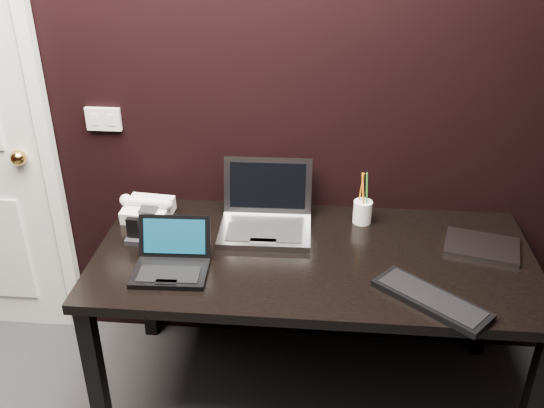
# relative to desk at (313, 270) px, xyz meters

# --- Properties ---
(wall_back) EXTENTS (4.00, 0.00, 4.00)m
(wall_back) POSITION_rel_desk_xyz_m (-0.30, 0.40, 0.64)
(wall_back) COLOR black
(wall_back) RESTS_ON ground
(wall_switch) EXTENTS (0.15, 0.02, 0.10)m
(wall_switch) POSITION_rel_desk_xyz_m (-0.92, 0.39, 0.46)
(wall_switch) COLOR silver
(wall_switch) RESTS_ON wall_back
(desk) EXTENTS (1.70, 0.80, 0.74)m
(desk) POSITION_rel_desk_xyz_m (0.00, 0.00, 0.00)
(desk) COLOR black
(desk) RESTS_ON ground
(netbook) EXTENTS (0.28, 0.25, 0.17)m
(netbook) POSITION_rel_desk_xyz_m (-0.52, -0.16, 0.11)
(netbook) COLOR black
(netbook) RESTS_ON desk
(silver_laptop) EXTENTS (0.38, 0.34, 0.26)m
(silver_laptop) POSITION_rel_desk_xyz_m (-0.20, 0.18, 0.13)
(silver_laptop) COLOR gray
(silver_laptop) RESTS_ON desk
(ext_keyboard) EXTENTS (0.40, 0.37, 0.03)m
(ext_keyboard) POSITION_rel_desk_xyz_m (0.41, -0.27, 0.09)
(ext_keyboard) COLOR black
(ext_keyboard) RESTS_ON desk
(closed_laptop) EXTENTS (0.32, 0.26, 0.02)m
(closed_laptop) POSITION_rel_desk_xyz_m (0.66, 0.10, 0.09)
(closed_laptop) COLOR #96969B
(closed_laptop) RESTS_ON desk
(desk_phone) EXTENTS (0.24, 0.19, 0.12)m
(desk_phone) POSITION_rel_desk_xyz_m (-0.71, 0.22, 0.12)
(desk_phone) COLOR white
(desk_phone) RESTS_ON desk
(mobile_phone) EXTENTS (0.06, 0.05, 0.11)m
(mobile_phone) POSITION_rel_desk_xyz_m (-0.72, 0.02, 0.12)
(mobile_phone) COLOR black
(mobile_phone) RESTS_ON desk
(pen_cup) EXTENTS (0.08, 0.08, 0.23)m
(pen_cup) POSITION_rel_desk_xyz_m (0.20, 0.27, 0.13)
(pen_cup) COLOR white
(pen_cup) RESTS_ON desk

